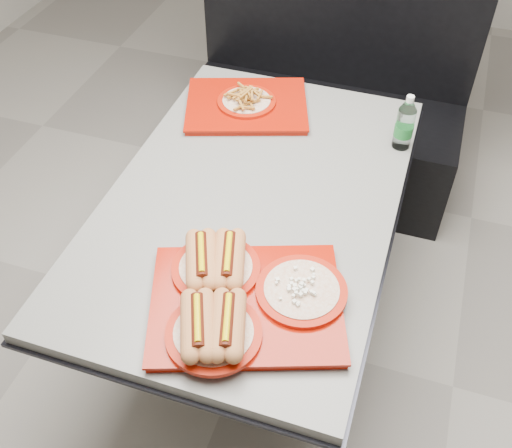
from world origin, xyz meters
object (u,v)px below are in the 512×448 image
(water_bottle, at_px, (405,125))
(booth_bench, at_px, (325,104))
(tray_near, at_px, (238,297))
(diner_table, at_px, (253,232))
(tray_far, at_px, (247,103))

(water_bottle, bearing_deg, booth_bench, 120.96)
(booth_bench, distance_m, water_bottle, 0.91)
(tray_near, bearing_deg, water_bottle, 69.86)
(diner_table, xyz_separation_m, booth_bench, (0.00, 1.09, -0.18))
(water_bottle, bearing_deg, tray_far, 175.53)
(booth_bench, distance_m, tray_far, 0.76)
(tray_near, bearing_deg, diner_table, 103.52)
(diner_table, xyz_separation_m, tray_far, (-0.18, 0.46, 0.19))
(diner_table, distance_m, water_bottle, 0.63)
(diner_table, distance_m, tray_far, 0.53)
(diner_table, xyz_separation_m, tray_near, (0.10, -0.43, 0.21))
(booth_bench, bearing_deg, tray_near, -86.15)
(tray_far, height_order, water_bottle, water_bottle)
(booth_bench, xyz_separation_m, tray_far, (-0.18, -0.64, 0.37))
(tray_far, bearing_deg, tray_near, -72.47)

